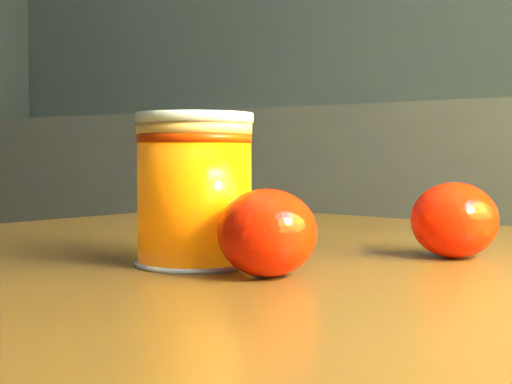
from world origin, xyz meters
The scene contains 5 objects.
kitchen_counter centered at (0.00, 1.45, 0.45)m, with size 3.15×0.60×0.90m, color #4C4C51.
table centered at (0.82, -0.03, 0.61)m, with size 1.00×0.77×0.69m.
juice_glass centered at (0.73, -0.10, 0.75)m, with size 0.08×0.08×0.10m.
orange_front centered at (0.80, -0.12, 0.72)m, with size 0.06×0.06×0.06m, color #FF2005.
orange_back centered at (0.87, 0.03, 0.72)m, with size 0.06×0.06×0.06m, color #FF2005.
Camera 1 is at (1.04, -0.49, 0.77)m, focal length 50.00 mm.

